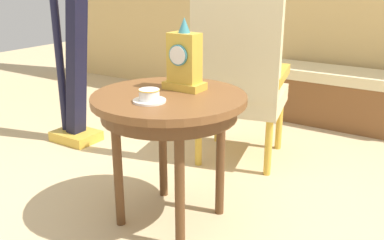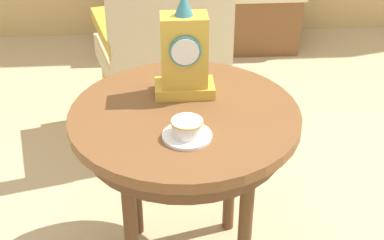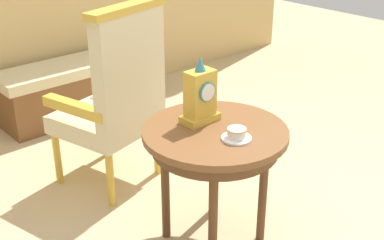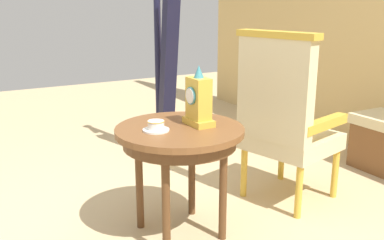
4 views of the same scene
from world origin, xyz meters
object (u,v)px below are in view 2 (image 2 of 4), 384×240
side_table (185,133)px  armchair (164,29)px  teacup_left (187,130)px  mantel_clock (184,55)px  window_bench (209,14)px

side_table → armchair: (-0.04, 0.78, 0.03)m
side_table → teacup_left: bearing=-90.5°
side_table → mantel_clock: (0.01, 0.12, 0.21)m
teacup_left → mantel_clock: bearing=88.2°
mantel_clock → window_bench: 1.89m
side_table → window_bench: bearing=82.2°
window_bench → teacup_left: bearing=-97.3°
mantel_clock → window_bench: (0.26, 1.79, -0.56)m
mantel_clock → window_bench: mantel_clock is taller
window_bench → mantel_clock: bearing=-98.1°
side_table → armchair: armchair is taller
side_table → armchair: size_ratio=0.63×
teacup_left → window_bench: teacup_left is taller
mantel_clock → armchair: (-0.05, 0.67, -0.19)m
teacup_left → window_bench: (0.26, 2.05, -0.45)m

